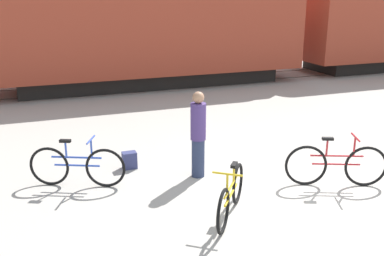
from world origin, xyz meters
TOP-DOWN VIEW (x-y plane):
  - ground_plane at (0.00, 0.00)m, footprint 80.00×80.00m
  - freight_train at (0.00, 10.39)m, footprint 35.74×3.20m
  - rail_near at (0.00, 9.68)m, footprint 47.74×0.07m
  - rail_far at (0.00, 11.11)m, footprint 47.74×0.07m
  - bicycle_yellow at (-1.53, -0.08)m, footprint 1.09×1.39m
  - bicycle_blue at (-3.66, 1.93)m, footprint 1.63×0.79m
  - bicycle_maroon at (0.75, 0.33)m, footprint 1.72×0.76m
  - person_in_purple at (-1.44, 1.60)m, footprint 0.29×0.29m
  - backpack at (-2.59, 2.45)m, footprint 0.28×0.20m

SIDE VIEW (x-z plane):
  - ground_plane at x=0.00m, z-range 0.00..0.00m
  - rail_near at x=0.00m, z-range 0.00..0.01m
  - rail_far at x=0.00m, z-range 0.00..0.01m
  - backpack at x=-2.59m, z-range 0.00..0.34m
  - bicycle_yellow at x=-1.53m, z-range -0.06..0.79m
  - bicycle_blue at x=-3.66m, z-range -0.07..0.85m
  - bicycle_maroon at x=0.75m, z-range -0.07..0.88m
  - person_in_purple at x=-1.44m, z-range 0.02..1.69m
  - freight_train at x=0.00m, z-range 0.08..5.23m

